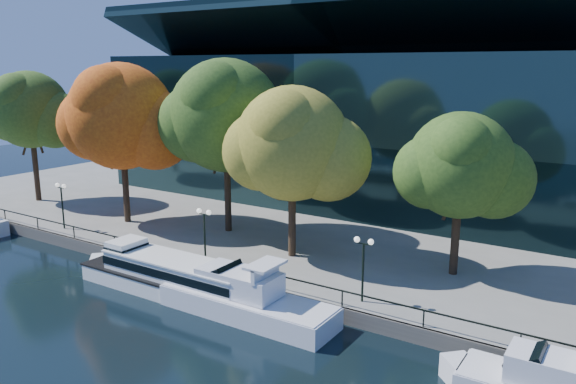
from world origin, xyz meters
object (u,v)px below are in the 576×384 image
Objects in this scene: tree_2 at (227,118)px; tree_3 at (294,146)px; cruiser_near at (240,297)px; tree_0 at (30,111)px; tree_1 at (122,119)px; tour_boat at (167,274)px; tree_4 at (462,168)px; lamp_0 at (61,195)px; lamp_1 at (204,223)px; lamp_2 at (363,255)px.

tree_2 reaches higher than tree_3.
tree_0 is (-33.72, 8.92, 9.23)m from cruiser_near.
tree_2 is at bearing 15.82° from tree_1.
cruiser_near reaches higher than tour_boat.
tree_2 reaches higher than tour_boat.
tree_2 is 19.56m from tree_4.
lamp_0 is 16.28m from lamp_1.
tree_3 is 8.46m from lamp_1.
lamp_0 and lamp_2 have the same top height.
tour_boat is at bearing -32.14° from tree_1.
tree_3 is (8.11, -2.53, -1.42)m from tree_2.
tree_3 reaches higher than lamp_1.
cruiser_near is at bearing -23.31° from tree_1.
tree_3 is at bearing -0.73° from tree_0.
lamp_0 is at bearing -166.73° from tree_4.
lamp_2 is at bearing -7.33° from tree_0.
tree_3 is at bearing 100.18° from cruiser_near.
tree_4 is at bearing 49.19° from cruiser_near.
lamp_2 is at bearing 30.40° from cruiser_near.
tree_0 is 1.22× the size of tree_4.
tour_boat is 3.91× the size of lamp_1.
tree_2 reaches higher than lamp_0.
lamp_0 is at bearing 167.42° from tour_boat.
tree_2 is at bearing -179.11° from tree_4.
lamp_1 is (-15.86, -7.58, -4.43)m from tree_4.
tree_2 is (24.08, 2.12, 0.35)m from tree_0.
tree_0 reaches higher than tree_4.
cruiser_near is (6.34, -0.18, -0.13)m from tour_boat.
tree_1 is at bearing -179.35° from tree_3.
lamp_0 is at bearing -150.21° from tree_2.
lamp_0 is at bearing -167.15° from tree_3.
tree_1 is 3.55× the size of lamp_2.
lamp_0 is at bearing -24.42° from tree_0.
lamp_2 is at bearing -30.95° from tree_3.
tree_1 reaches higher than lamp_1.
cruiser_near is at bearing -130.81° from tree_4.
tree_3 is at bearing 59.99° from tour_boat.
tree_4 is (19.42, 0.30, -2.32)m from tree_2.
tree_2 is (9.63, 2.73, 0.32)m from tree_1.
tour_boat is 3.91× the size of lamp_2.
tree_0 is at bearing 155.58° from lamp_0.
tree_2 is 16.13m from lamp_0.
lamp_2 is (12.73, 3.58, 2.71)m from tour_boat.
tree_2 reaches higher than tree_0.
lamp_1 reaches higher than cruiser_near.
lamp_1 is at bearing 180.00° from lamp_2.
tree_1 is at bearing 55.88° from lamp_0.
lamp_1 is 12.47m from lamp_2.
tour_boat is at bearing 178.39° from cruiser_near.
tree_2 is 10.54m from lamp_1.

